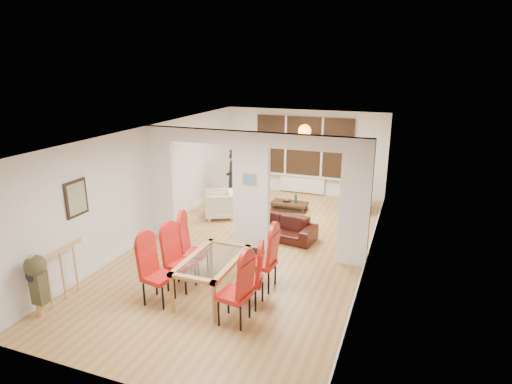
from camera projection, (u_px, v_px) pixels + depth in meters
The scene contains 24 objects.
floor at pixel (251, 248), 9.52m from camera, with size 5.00×9.00×0.01m, color #B18347.
room_walls at pixel (251, 192), 9.15m from camera, with size 5.00×9.00×2.60m, color silver, non-canonical shape.
divider_wall at pixel (251, 192), 9.15m from camera, with size 5.00×0.18×2.60m, color white.
bay_window_blinds at pixel (304, 146), 13.06m from camera, with size 3.00×0.08×1.80m, color black.
radiator at pixel (302, 184), 13.38m from camera, with size 1.40×0.08×0.50m, color white.
pendant_light at pixel (305, 131), 11.75m from camera, with size 0.36×0.36×0.36m, color orange.
stair_newel at pixel (60, 272), 7.26m from camera, with size 0.40×1.20×1.10m, color tan, non-canonical shape.
wall_poster at pixel (76, 198), 7.74m from camera, with size 0.04×0.52×0.67m, color gray.
pillar_photo at pixel (249, 180), 8.97m from camera, with size 0.30×0.03×0.25m, color #4C8CD8.
dining_table at pixel (213, 277), 7.48m from camera, with size 0.86×1.53×0.72m, color #AC7C3F, non-canonical shape.
dining_chair_la at pixel (158, 272), 7.21m from camera, with size 0.45×0.45×1.12m, color #B51912, non-canonical shape.
dining_chair_lb at pixel (181, 260), 7.67m from camera, with size 0.44×0.44×1.11m, color #B51912, non-canonical shape.
dining_chair_lc at pixel (193, 249), 8.09m from camera, with size 0.46×0.46×1.15m, color #B51912, non-canonical shape.
dining_chair_ra at pixel (234, 290), 6.65m from camera, with size 0.45×0.45×1.13m, color #B51912, non-canonical shape.
dining_chair_rb at pixel (250, 277), 7.15m from camera, with size 0.42×0.42×1.05m, color #B51912, non-canonical shape.
dining_chair_rc at pixel (262, 259), 7.69m from camera, with size 0.45×0.45×1.14m, color #B51912, non-canonical shape.
sofa at pixel (277, 226), 10.04m from camera, with size 1.81×0.71×0.53m, color black.
armchair at pixel (220, 204), 11.30m from camera, with size 0.79×0.76×0.72m, color beige.
person at pixel (233, 178), 12.13m from camera, with size 0.39×0.60×1.65m, color black.
television at pixel (361, 201), 11.85m from camera, with size 0.12×0.95×0.55m, color black.
coffee_table at pixel (289, 206), 11.92m from camera, with size 1.00×0.50×0.23m, color #321E11, non-canonical shape.
bottle at pixel (296, 198), 11.79m from camera, with size 0.07×0.07×0.26m, color #143F19.
bowl at pixel (287, 200), 11.95m from camera, with size 0.23×0.23×0.06m, color #321E11.
shoes at pixel (256, 253), 9.12m from camera, with size 0.26×0.28×0.11m, color black, non-canonical shape.
Camera 1 is at (3.18, -8.15, 3.96)m, focal length 30.00 mm.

